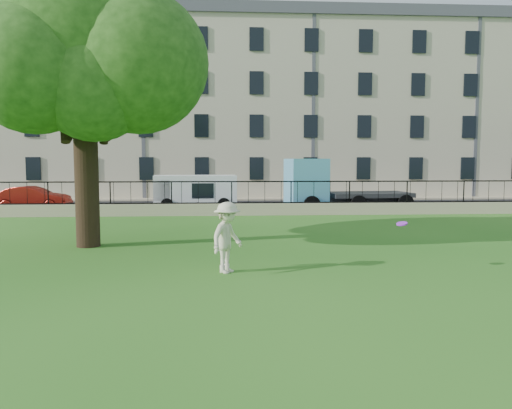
{
  "coord_description": "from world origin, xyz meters",
  "views": [
    {
      "loc": [
        -0.39,
        -12.98,
        2.73
      ],
      "look_at": [
        0.67,
        3.5,
        1.29
      ],
      "focal_mm": 35.0,
      "sensor_mm": 36.0,
      "label": 1
    }
  ],
  "objects": [
    {
      "name": "ground",
      "position": [
        0.0,
        0.0,
        0.0
      ],
      "size": [
        120.0,
        120.0,
        0.0
      ],
      "primitive_type": "plane",
      "color": "#256317",
      "rests_on": "ground"
    },
    {
      "name": "iron_railing",
      "position": [
        0.0,
        12.0,
        1.15
      ],
      "size": [
        50.0,
        0.05,
        1.13
      ],
      "color": "black",
      "rests_on": "retaining_wall"
    },
    {
      "name": "man",
      "position": [
        -0.32,
        -0.93,
        0.87
      ],
      "size": [
        1.16,
        1.29,
        1.74
      ],
      "primitive_type": "imported",
      "rotation": [
        0.0,
        0.0,
        0.98
      ],
      "color": "beige",
      "rests_on": "ground"
    },
    {
      "name": "tree",
      "position": [
        -4.87,
        3.2,
        6.24
      ],
      "size": [
        7.8,
        6.0,
        9.49
      ],
      "color": "black",
      "rests_on": "ground"
    },
    {
      "name": "blue_truck",
      "position": [
        6.5,
        14.4,
        1.42
      ],
      "size": [
        7.01,
        3.11,
        2.85
      ],
      "primitive_type": "cube",
      "rotation": [
        0.0,
        0.0,
        0.11
      ],
      "color": "#5EB1DC",
      "rests_on": "street"
    },
    {
      "name": "sidewalk",
      "position": [
        0.0,
        21.9,
        0.06
      ],
      "size": [
        60.0,
        1.4,
        0.12
      ],
      "primitive_type": "cube",
      "color": "tan",
      "rests_on": "ground"
    },
    {
      "name": "building_row",
      "position": [
        0.0,
        27.57,
        6.92
      ],
      "size": [
        56.4,
        10.4,
        13.8
      ],
      "color": "#B7AB91",
      "rests_on": "ground"
    },
    {
      "name": "frisbee",
      "position": [
        4.0,
        -1.01,
        1.19
      ],
      "size": [
        0.33,
        0.34,
        0.12
      ],
      "primitive_type": "cylinder",
      "rotation": [
        0.21,
        -0.14,
        -0.3
      ],
      "color": "#AA29E9"
    },
    {
      "name": "street",
      "position": [
        0.0,
        16.7,
        0.01
      ],
      "size": [
        60.0,
        9.0,
        0.01
      ],
      "primitive_type": "cube",
      "color": "black",
      "rests_on": "ground"
    },
    {
      "name": "white_van",
      "position": [
        -2.0,
        15.4,
        0.96
      ],
      "size": [
        4.67,
        2.03,
        1.93
      ],
      "primitive_type": "cube",
      "rotation": [
        0.0,
        0.0,
        0.05
      ],
      "color": "white",
      "rests_on": "street"
    },
    {
      "name": "red_sedan",
      "position": [
        -11.0,
        15.4,
        0.66
      ],
      "size": [
        4.03,
        1.48,
        1.32
      ],
      "primitive_type": "imported",
      "rotation": [
        0.0,
        0.0,
        1.55
      ],
      "color": "maroon",
      "rests_on": "street"
    },
    {
      "name": "retaining_wall",
      "position": [
        0.0,
        12.0,
        0.3
      ],
      "size": [
        50.0,
        0.4,
        0.6
      ],
      "primitive_type": "cube",
      "color": "tan",
      "rests_on": "ground"
    }
  ]
}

